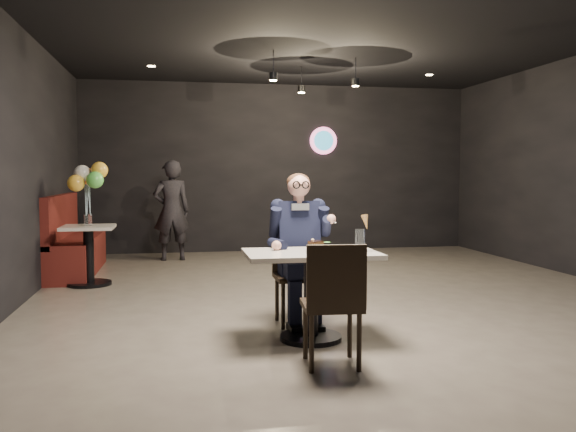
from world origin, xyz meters
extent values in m
plane|color=#6F685C|center=(0.00, 0.00, 0.00)|extent=(9.00, 9.00, 0.00)
cube|color=black|center=(0.00, 2.00, 2.88)|extent=(1.40, 1.20, 0.36)
cube|color=white|center=(-0.76, -1.47, 0.38)|extent=(1.10, 0.70, 0.75)
cube|color=black|center=(-0.76, -0.92, 0.46)|extent=(0.42, 0.46, 0.92)
cube|color=black|center=(-0.76, -2.16, 0.46)|extent=(0.46, 0.49, 0.92)
cube|color=black|center=(-0.76, -0.92, 0.72)|extent=(0.60, 0.80, 1.44)
cylinder|color=white|center=(-0.70, -1.54, 0.76)|extent=(0.23, 0.23, 0.01)
cube|color=black|center=(-0.73, -1.53, 0.80)|extent=(0.13, 0.12, 0.07)
ellipsoid|color=green|center=(-0.66, -1.61, 0.84)|extent=(0.06, 0.04, 0.01)
cylinder|color=silver|center=(-0.35, -1.52, 0.84)|extent=(0.08, 0.08, 0.19)
cone|color=tan|center=(-0.31, -1.53, 0.99)|extent=(0.08, 0.08, 0.13)
cube|color=#4C1310|center=(-3.25, 2.50, 0.55)|extent=(0.55, 2.21, 1.11)
cube|color=white|center=(-2.95, 1.50, 0.39)|extent=(0.63, 0.63, 0.78)
cylinder|color=silver|center=(-2.95, 1.50, 0.82)|extent=(0.10, 0.10, 0.15)
cube|color=yellow|center=(-2.95, 1.50, 1.22)|extent=(0.38, 0.38, 0.63)
imported|color=black|center=(-1.93, 3.56, 0.81)|extent=(0.62, 0.44, 1.62)
camera|label=1|loc=(-1.87, -6.41, 1.40)|focal=38.00mm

